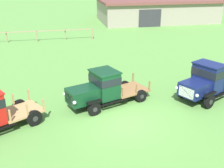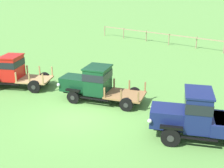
# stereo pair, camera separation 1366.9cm
# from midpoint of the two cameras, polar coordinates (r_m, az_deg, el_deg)

# --- Properties ---
(ground_plane) EXTENTS (240.00, 240.00, 0.00)m
(ground_plane) POSITION_cam_midpoint_polar(r_m,az_deg,el_deg) (13.40, 19.39, -13.23)
(ground_plane) COLOR #5B9342
(paddock_fence) EXTENTS (15.89, 0.61, 1.28)m
(paddock_fence) POSITION_cam_midpoint_polar(r_m,az_deg,el_deg) (32.48, 20.78, 7.67)
(paddock_fence) COLOR #997F60
(paddock_fence) RESTS_ON ground
(vintage_truck_second_in_line) EXTENTS (4.84, 3.73, 2.17)m
(vintage_truck_second_in_line) POSITION_cam_midpoint_polar(r_m,az_deg,el_deg) (16.24, -2.40, -1.68)
(vintage_truck_second_in_line) COLOR black
(vintage_truck_second_in_line) RESTS_ON ground
(vintage_truck_midrow_center) EXTENTS (5.36, 3.31, 2.11)m
(vintage_truck_midrow_center) POSITION_cam_midpoint_polar(r_m,az_deg,el_deg) (14.98, 20.06, -4.91)
(vintage_truck_midrow_center) COLOR black
(vintage_truck_midrow_center) RESTS_ON ground
(vintage_truck_far_side) EXTENTS (5.19, 3.73, 2.28)m
(vintage_truck_far_side) POSITION_cam_midpoint_polar(r_m,az_deg,el_deg) (14.44, 46.18, -11.18)
(vintage_truck_far_side) COLOR black
(vintage_truck_far_side) RESTS_ON ground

